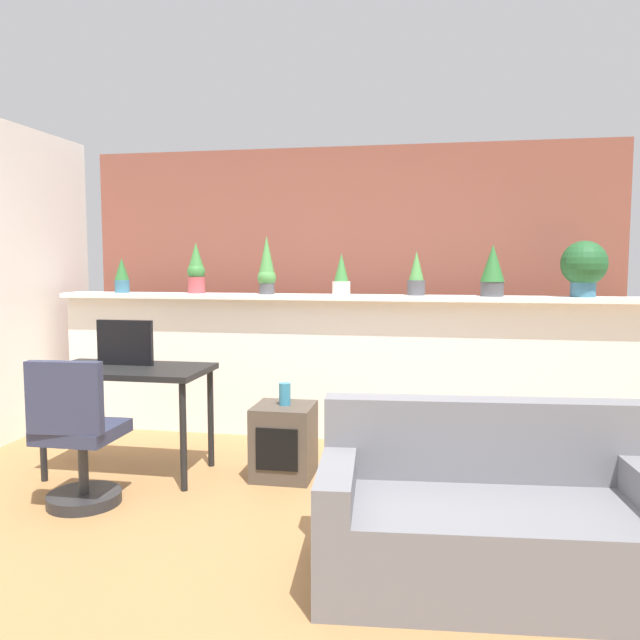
{
  "coord_description": "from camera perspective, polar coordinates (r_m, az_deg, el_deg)",
  "views": [
    {
      "loc": [
        0.81,
        -3.12,
        1.48
      ],
      "look_at": [
        0.03,
        1.11,
        1.07
      ],
      "focal_mm": 35.28,
      "sensor_mm": 36.0,
      "label": 1
    }
  ],
  "objects": [
    {
      "name": "divider_wall",
      "position": [
        5.26,
        1.47,
        -4.45
      ],
      "size": [
        4.79,
        0.16,
        1.16
      ],
      "primitive_type": "cube",
      "color": "white",
      "rests_on": "ground"
    },
    {
      "name": "potted_plant_2",
      "position": [
        5.24,
        -4.85,
        4.77
      ],
      "size": [
        0.16,
        0.16,
        0.48
      ],
      "color": "#4C4C51",
      "rests_on": "plant_shelf"
    },
    {
      "name": "desk",
      "position": [
        4.55,
        -17.0,
        -5.16
      ],
      "size": [
        1.1,
        0.6,
        0.75
      ],
      "color": "black",
      "rests_on": "ground"
    },
    {
      "name": "potted_plant_3",
      "position": [
        5.17,
        1.95,
        4.01
      ],
      "size": [
        0.15,
        0.15,
        0.34
      ],
      "color": "silver",
      "rests_on": "plant_shelf"
    },
    {
      "name": "potted_plant_1",
      "position": [
        5.48,
        -11.17,
        4.51
      ],
      "size": [
        0.15,
        0.15,
        0.43
      ],
      "color": "#B7474C",
      "rests_on": "plant_shelf"
    },
    {
      "name": "potted_plant_6",
      "position": [
        5.24,
        22.82,
        4.55
      ],
      "size": [
        0.35,
        0.35,
        0.43
      ],
      "color": "#386B84",
      "rests_on": "plant_shelf"
    },
    {
      "name": "vase_on_shelf",
      "position": [
        4.31,
        -3.21,
        -6.71
      ],
      "size": [
        0.08,
        0.08,
        0.15
      ],
      "primitive_type": "cylinder",
      "color": "teal",
      "rests_on": "side_cube_shelf"
    },
    {
      "name": "brick_wall_behind",
      "position": [
        5.78,
        2.42,
        3.1
      ],
      "size": [
        4.79,
        0.1,
        2.5
      ],
      "primitive_type": "cube",
      "color": "brown",
      "rests_on": "ground"
    },
    {
      "name": "potted_plant_5",
      "position": [
        5.08,
        15.38,
        4.41
      ],
      "size": [
        0.19,
        0.19,
        0.41
      ],
      "color": "#4C4C51",
      "rests_on": "plant_shelf"
    },
    {
      "name": "tv_monitor",
      "position": [
        4.61,
        -17.27,
        -1.97
      ],
      "size": [
        0.41,
        0.04,
        0.32
      ],
      "primitive_type": "cube",
      "color": "black",
      "rests_on": "desk"
    },
    {
      "name": "plant_shelf",
      "position": [
        5.15,
        1.42,
        2.08
      ],
      "size": [
        4.79,
        0.3,
        0.04
      ],
      "primitive_type": "cube",
      "color": "white",
      "rests_on": "divider_wall"
    },
    {
      "name": "side_cube_shelf",
      "position": [
        4.38,
        -3.3,
        -10.92
      ],
      "size": [
        0.4,
        0.41,
        0.5
      ],
      "color": "#4C4238",
      "rests_on": "ground"
    },
    {
      "name": "potted_plant_0",
      "position": [
        5.74,
        -17.53,
        3.88
      ],
      "size": [
        0.13,
        0.13,
        0.3
      ],
      "color": "#386B84",
      "rests_on": "plant_shelf"
    },
    {
      "name": "office_chair",
      "position": [
        4.08,
        -21.11,
        -10.47
      ],
      "size": [
        0.46,
        0.46,
        0.91
      ],
      "color": "#262628",
      "rests_on": "ground"
    },
    {
      "name": "potted_plant_4",
      "position": [
        5.11,
        8.73,
        4.05
      ],
      "size": [
        0.14,
        0.14,
        0.36
      ],
      "color": "#4C4C51",
      "rests_on": "plant_shelf"
    },
    {
      "name": "couch",
      "position": [
        3.13,
        15.12,
        -17.22
      ],
      "size": [
        1.62,
        0.89,
        0.8
      ],
      "color": "slate",
      "rests_on": "ground"
    },
    {
      "name": "ground_plane",
      "position": [
        3.54,
        -3.92,
        -19.3
      ],
      "size": [
        12.0,
        12.0,
        0.0
      ],
      "primitive_type": "plane",
      "color": "#9E7042"
    }
  ]
}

